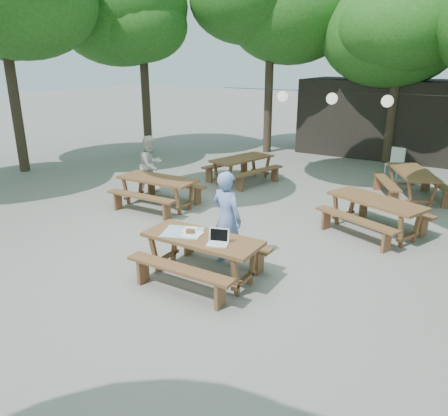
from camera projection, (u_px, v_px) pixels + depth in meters
ground at (238, 242)px, 8.89m from camera, size 80.00×80.00×0.00m
pavilion at (385, 117)px, 16.67m from camera, size 6.00×3.00×2.80m
main_picnic_table at (202, 257)px, 7.32m from camera, size 2.00×1.58×0.75m
picnic_table_nw at (158, 192)px, 10.87m from camera, size 2.02×1.62×0.75m
picnic_table_ne at (375, 216)px, 9.23m from camera, size 2.36×2.18×0.75m
picnic_table_far_w at (242, 169)px, 13.09m from camera, size 2.03×2.25×0.75m
picnic_table_far_e at (411, 184)px, 11.52m from camera, size 2.26×2.40×0.75m
woman at (227, 218)px, 7.72m from camera, size 0.69×0.52×1.72m
second_person at (151, 165)px, 11.86m from camera, size 0.66×0.81×1.59m
plastic_chair at (394, 169)px, 13.72m from camera, size 0.53×0.53×0.90m
laptop at (218, 240)px, 6.92m from camera, size 0.40×0.35×0.24m
tabletop_clutter at (185, 232)px, 7.38m from camera, size 0.80×0.73×0.08m
paper_lanterns at (332, 98)px, 13.05m from camera, size 9.00×0.34×0.38m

